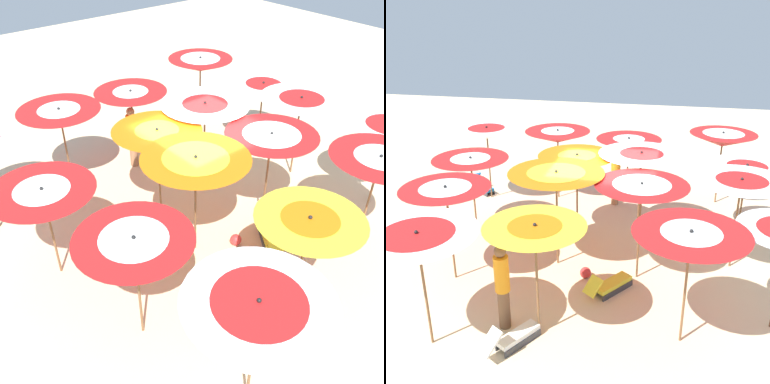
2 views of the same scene
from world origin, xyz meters
The scene contains 22 objects.
ground centered at (0.00, 0.00, -0.02)m, with size 38.35×38.35×0.04m, color beige.
beach_umbrella_1 centered at (0.23, 3.23, 2.17)m, with size 2.24×2.24×2.38m.
beach_umbrella_2 centered at (-1.46, 3.59, 1.96)m, with size 2.11×2.11×2.18m.
beach_umbrella_3 centered at (-3.83, 3.15, 2.15)m, with size 2.08×2.08×2.41m.
beach_umbrella_4 centered at (3.28, 2.01, 2.22)m, with size 2.13×2.13×2.44m.
beach_umbrella_5 centered at (1.19, 0.98, 2.24)m, with size 2.13×2.13×2.47m.
beach_umbrella_6 centered at (-0.90, 0.82, 2.27)m, with size 2.28×2.28×2.52m.
beach_umbrella_7 centered at (-3.47, 0.23, 1.91)m, with size 2.10×2.10×2.17m.
beach_umbrella_8 centered at (3.63, -0.76, 2.21)m, with size 1.92×1.92×2.46m.
beach_umbrella_9 centered at (0.96, -1.04, 2.26)m, with size 2.30×2.30×2.51m.
beach_umbrella_10 centered at (-0.62, -0.87, 2.23)m, with size 2.10×2.10×2.45m.
beach_umbrella_11 centered at (-3.22, -2.05, 2.12)m, with size 2.11×2.11×2.38m.
beach_umbrella_12 centered at (4.31, -2.72, 2.21)m, with size 2.20×2.20×2.45m.
beach_umbrella_13 centered at (2.10, -3.29, 2.14)m, with size 2.03×2.03×2.40m.
beach_umbrella_14 centered at (-0.34, -3.80, 2.03)m, with size 2.10×2.10×2.25m.
beach_umbrella_15 centered at (-2.74, -4.30, 2.24)m, with size 2.27×2.27×2.48m.
lounger_0 centered at (-3.08, -4.75, 0.20)m, with size 0.89×1.08×0.62m.
lounger_1 centered at (4.08, -1.13, 0.21)m, with size 1.28×0.93×0.62m.
lounger_2 centered at (1.94, 0.43, 0.20)m, with size 1.26×1.04×0.58m.
beachgoer_0 centered at (-3.02, -0.10, 0.99)m, with size 0.30×0.30×1.87m.
beachgoer_1 centered at (3.57, -1.49, 1.00)m, with size 0.30×0.30×1.88m.
beach_ball centered at (1.48, -0.22, 0.14)m, with size 0.27×0.27×0.27m, color red.
Camera 2 is at (10.66, 1.50, 6.12)m, focal length 42.55 mm.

